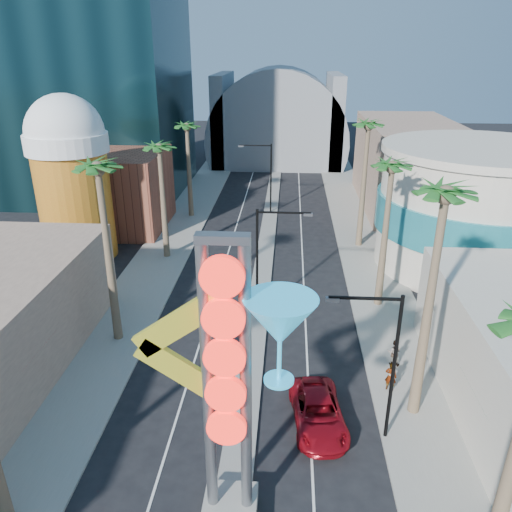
{
  "coord_description": "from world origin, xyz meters",
  "views": [
    {
      "loc": [
        2.08,
        -11.81,
        18.1
      ],
      "look_at": [
        -0.04,
        19.43,
        4.84
      ],
      "focal_mm": 35.0,
      "sensor_mm": 36.0,
      "label": 1
    }
  ],
  "objects_px": {
    "neon_sign": "(249,372)",
    "red_pickup": "(318,413)",
    "pedestrian_a": "(391,377)",
    "pedestrian_b": "(394,352)"
  },
  "relations": [
    {
      "from": "pedestrian_a",
      "to": "red_pickup",
      "type": "bearing_deg",
      "value": 54.89
    },
    {
      "from": "neon_sign",
      "to": "pedestrian_b",
      "type": "relative_size",
      "value": 7.41
    },
    {
      "from": "neon_sign",
      "to": "pedestrian_a",
      "type": "distance_m",
      "value": 12.94
    },
    {
      "from": "pedestrian_a",
      "to": "pedestrian_b",
      "type": "bearing_deg",
      "value": -84.81
    },
    {
      "from": "red_pickup",
      "to": "pedestrian_a",
      "type": "bearing_deg",
      "value": 28.64
    },
    {
      "from": "neon_sign",
      "to": "red_pickup",
      "type": "height_order",
      "value": "neon_sign"
    },
    {
      "from": "neon_sign",
      "to": "red_pickup",
      "type": "bearing_deg",
      "value": 62.04
    },
    {
      "from": "neon_sign",
      "to": "pedestrian_b",
      "type": "xyz_separation_m",
      "value": [
        7.87,
        11.18,
        -6.31
      ]
    },
    {
      "from": "red_pickup",
      "to": "pedestrian_b",
      "type": "bearing_deg",
      "value": 41.87
    },
    {
      "from": "red_pickup",
      "to": "pedestrian_b",
      "type": "height_order",
      "value": "pedestrian_b"
    }
  ]
}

